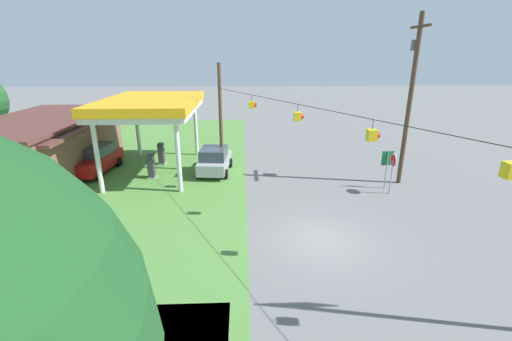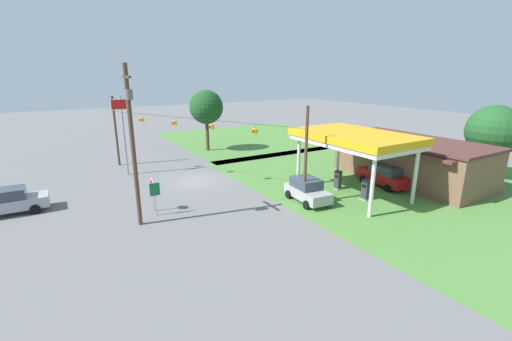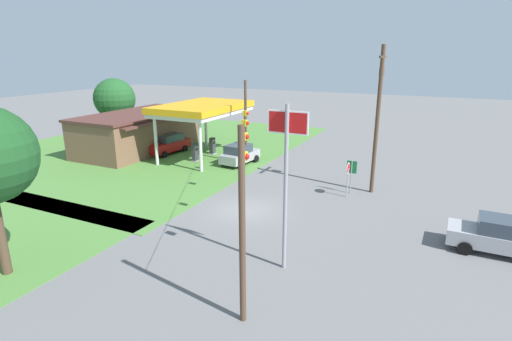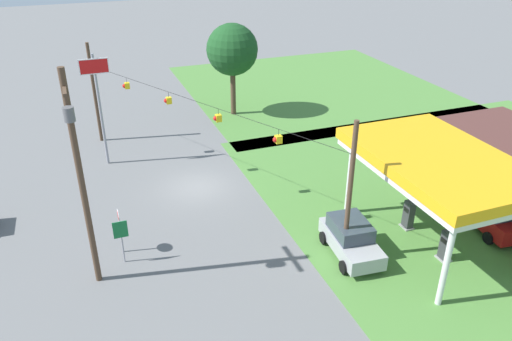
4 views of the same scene
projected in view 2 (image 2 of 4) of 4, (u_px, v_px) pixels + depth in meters
name	position (u px, v px, depth m)	size (l,w,h in m)	color
ground_plane	(196.00, 181.00, 31.93)	(160.00, 160.00, 0.00)	slate
grass_verge_station_corner	(429.00, 186.00, 30.57)	(36.00, 28.00, 0.04)	#4C7F38
grass_verge_opposite_corner	(255.00, 138.00, 53.05)	(24.00, 24.00, 0.04)	#4C7F38
gas_station_canopy	(355.00, 139.00, 27.14)	(9.52, 6.10, 5.18)	silver
gas_station_store	(410.00, 160.00, 31.79)	(13.52, 7.12, 3.89)	brown
fuel_pump_near	(338.00, 180.00, 29.45)	(0.71, 0.56, 1.68)	gray
fuel_pump_far	(365.00, 190.00, 26.94)	(0.71, 0.56, 1.68)	gray
car_at_pumps_front	(307.00, 190.00, 26.56)	(4.25, 2.39, 1.86)	#9E9EA3
car_at_pumps_rear	(384.00, 175.00, 30.29)	(4.95, 2.45, 1.93)	#AD1414
car_on_crossroad	(8.00, 201.00, 24.23)	(2.18, 4.81, 1.87)	#9E9EA3
stop_sign_roadside	(152.00, 188.00, 24.46)	(0.80, 0.08, 2.50)	#99999E
stop_sign_overhead	(123.00, 122.00, 32.58)	(0.22, 1.85, 7.69)	gray
route_sign	(155.00, 193.00, 23.72)	(0.10, 0.70, 2.40)	gray
utility_pole_main	(132.00, 139.00, 21.17)	(2.20, 0.44, 10.28)	#4C3828
signal_span_gantry	(193.00, 138.00, 30.80)	(19.85, 10.24, 7.48)	#4C3828
tree_behind_station	(493.00, 131.00, 31.45)	(4.70, 4.70, 6.96)	#4C3828
tree_west_verge	(206.00, 107.00, 43.10)	(4.24, 4.24, 7.73)	#4C3828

